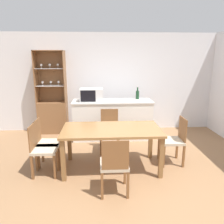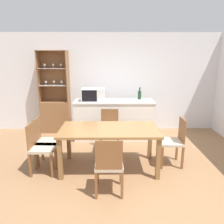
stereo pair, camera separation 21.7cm
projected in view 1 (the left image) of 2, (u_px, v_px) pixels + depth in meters
name	position (u px, v px, depth m)	size (l,w,h in m)	color
ground_plane	(130.00, 178.00, 3.59)	(18.00, 18.00, 0.00)	#936B47
wall_back	(118.00, 83.00, 5.83)	(6.80, 0.06, 2.55)	silver
kitchen_counter	(112.00, 119.00, 5.31)	(1.89, 0.63, 0.93)	white
display_cabinet	(53.00, 110.00, 5.69)	(0.74, 0.39, 2.10)	brown
dining_table	(111.00, 133.00, 3.78)	(1.69, 0.88, 0.74)	olive
dining_chair_side_left_far	(46.00, 143.00, 3.89)	(0.41, 0.41, 0.88)	#C1B299
dining_chair_head_near	(114.00, 165.00, 3.10)	(0.40, 0.40, 0.88)	#C1B299
dining_chair_head_far	(110.00, 130.00, 4.56)	(0.41, 0.41, 0.88)	#C1B299
dining_chair_side_left_near	(43.00, 149.00, 3.64)	(0.41, 0.41, 0.88)	#C1B299
dining_chair_side_right_far	(174.00, 140.00, 4.02)	(0.41, 0.41, 0.88)	#C1B299
microwave	(92.00, 95.00, 5.11)	(0.53, 0.35, 0.30)	silver
wine_bottle	(137.00, 94.00, 5.38)	(0.08, 0.08, 0.29)	#193D23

